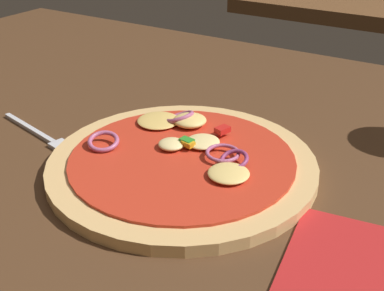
# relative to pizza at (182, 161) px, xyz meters

# --- Properties ---
(dining_table) EXTENTS (1.48, 1.00, 0.04)m
(dining_table) POSITION_rel_pizza_xyz_m (0.03, -0.03, -0.03)
(dining_table) COLOR #4C301C
(dining_table) RESTS_ON ground
(pizza) EXTENTS (0.29, 0.29, 0.03)m
(pizza) POSITION_rel_pizza_xyz_m (0.00, 0.00, 0.00)
(pizza) COLOR tan
(pizza) RESTS_ON dining_table
(fork) EXTENTS (0.17, 0.05, 0.01)m
(fork) POSITION_rel_pizza_xyz_m (-0.18, -0.03, -0.01)
(fork) COLOR silver
(fork) RESTS_ON dining_table
(napkin) EXTENTS (0.12, 0.13, 0.00)m
(napkin) POSITION_rel_pizza_xyz_m (0.20, -0.06, -0.01)
(napkin) COLOR #B21E1E
(napkin) RESTS_ON dining_table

